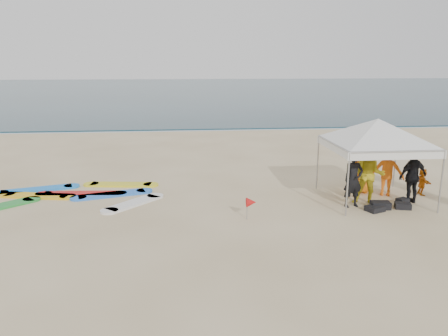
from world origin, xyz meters
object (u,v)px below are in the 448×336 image
person_orange_b (362,170)px  marker_pennant (251,202)px  person_yellow (369,175)px  person_seated (422,182)px  person_orange_a (387,170)px  person_black_a (353,180)px  person_black_b (413,176)px  canopy_tent (378,119)px  surfboard_spread (76,195)px

person_orange_b → marker_pennant: size_ratio=2.53×
person_yellow → person_seated: person_yellow is taller
person_orange_a → marker_pennant: bearing=43.4°
person_black_a → person_yellow: (0.56, 0.14, 0.10)m
person_yellow → person_black_b: size_ratio=1.10×
person_yellow → person_orange_b: person_yellow is taller
person_yellow → marker_pennant: size_ratio=2.99×
person_yellow → person_orange_b: size_ratio=1.18×
person_orange_b → person_seated: size_ratio=1.80×
person_orange_a → canopy_tent: (-0.65, -0.43, 1.75)m
person_yellow → person_seated: 2.45m
person_black_a → person_orange_b: size_ratio=1.06×
person_orange_a → person_orange_b: person_orange_a is taller
person_orange_b → surfboard_spread: person_orange_b is taller
person_orange_b → canopy_tent: (0.04, -0.78, 1.81)m
person_seated → person_black_a: bearing=116.5°
person_yellow → person_black_b: bearing=23.7°
person_black_b → person_orange_b: (-1.12, 1.21, -0.06)m
person_yellow → person_seated: size_ratio=2.12×
person_black_a → person_orange_b: bearing=48.0°
person_black_b → person_orange_b: 1.65m
marker_pennant → person_yellow: bearing=13.9°
person_orange_b → canopy_tent: 1.97m
person_orange_a → canopy_tent: size_ratio=0.44×
person_yellow → canopy_tent: canopy_tent is taller
marker_pennant → person_black_a: bearing=13.8°
person_yellow → person_seated: bearing=42.8°
person_orange_a → person_orange_b: (-0.69, 0.35, -0.06)m
person_seated → canopy_tent: canopy_tent is taller
person_black_b → canopy_tent: (-1.07, 0.42, 1.75)m
person_black_b → person_yellow: bearing=-13.8°
person_yellow → marker_pennant: person_yellow is taller
surfboard_spread → person_orange_a: bearing=-5.2°
person_black_a → person_black_b: size_ratio=0.99×
person_yellow → person_orange_a: person_yellow is taller
person_orange_b → person_seated: (1.93, -0.40, -0.36)m
person_black_a → person_orange_b: 1.63m
person_black_b → surfboard_spread: size_ratio=0.30×
person_yellow → person_black_a: bearing=-143.2°
person_orange_a → person_orange_b: bearing=-4.3°
person_orange_a → person_seated: bearing=-159.8°
person_black_a → marker_pennant: bearing=-175.9°
person_black_a → canopy_tent: (0.92, 0.60, 1.76)m
surfboard_spread → canopy_tent: bearing=-8.1°
person_orange_a → surfboard_spread: 10.38m
marker_pennant → person_orange_a: bearing=20.8°
person_black_a → person_yellow: person_yellow is taller
person_seated → canopy_tent: 2.90m
person_orange_b → canopy_tent: bearing=101.8°
person_seated → person_orange_b: bearing=85.5°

